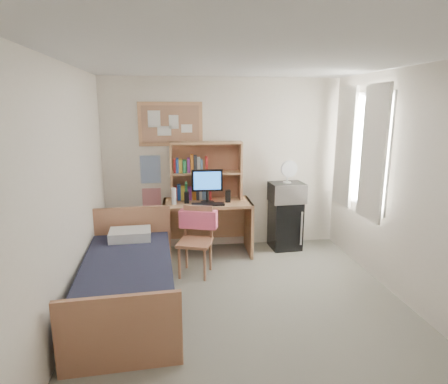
{
  "coord_description": "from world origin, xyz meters",
  "views": [
    {
      "loc": [
        -0.74,
        -3.56,
        2.17
      ],
      "look_at": [
        -0.1,
        1.2,
        1.07
      ],
      "focal_mm": 30.0,
      "sensor_mm": 36.0,
      "label": 1
    }
  ],
  "objects": [
    {
      "name": "desk_chair",
      "position": [
        -0.51,
        1.05,
        0.45
      ],
      "size": [
        0.57,
        0.57,
        0.9
      ],
      "primitive_type": "cube",
      "rotation": [
        0.0,
        0.0,
        -0.31
      ],
      "color": "#A97150",
      "rests_on": "floor"
    },
    {
      "name": "poster_japan",
      "position": [
        -1.1,
        2.09,
        0.78
      ],
      "size": [
        0.28,
        0.01,
        0.36
      ],
      "primitive_type": "cube",
      "color": "red",
      "rests_on": "wall_back"
    },
    {
      "name": "window_unit",
      "position": [
        1.75,
        1.2,
        1.6
      ],
      "size": [
        0.1,
        1.4,
        1.7
      ],
      "primitive_type": "cube",
      "color": "white",
      "rests_on": "wall_right"
    },
    {
      "name": "pillow",
      "position": [
        -1.32,
        1.02,
        0.6
      ],
      "size": [
        0.52,
        0.38,
        0.12
      ],
      "primitive_type": "cube",
      "rotation": [
        0.0,
        0.0,
        0.05
      ],
      "color": "white",
      "rests_on": "bed"
    },
    {
      "name": "wall_left",
      "position": [
        -1.8,
        0.0,
        1.3
      ],
      "size": [
        0.04,
        4.2,
        2.6
      ],
      "primitive_type": "cube",
      "color": "white",
      "rests_on": "floor"
    },
    {
      "name": "desk_fan",
      "position": [
        0.95,
        1.82,
        1.2
      ],
      "size": [
        0.26,
        0.26,
        0.31
      ],
      "primitive_type": "cylinder",
      "rotation": [
        0.0,
        0.0,
        0.05
      ],
      "color": "white",
      "rests_on": "microwave"
    },
    {
      "name": "wall_front",
      "position": [
        0.0,
        -2.1,
        1.3
      ],
      "size": [
        3.6,
        0.04,
        2.6
      ],
      "primitive_type": "cube",
      "color": "white",
      "rests_on": "floor"
    },
    {
      "name": "curtain_right",
      "position": [
        1.72,
        1.6,
        1.6
      ],
      "size": [
        0.04,
        0.55,
        1.7
      ],
      "primitive_type": "cube",
      "color": "white",
      "rests_on": "wall_right"
    },
    {
      "name": "bed",
      "position": [
        -1.28,
        0.28,
        0.27
      ],
      "size": [
        1.09,
        2.02,
        0.54
      ],
      "primitive_type": "cube",
      "rotation": [
        0.0,
        0.0,
        0.05
      ],
      "color": "#1B1D31",
      "rests_on": "floor"
    },
    {
      "name": "wall_back",
      "position": [
        0.0,
        2.1,
        1.3
      ],
      "size": [
        3.6,
        0.04,
        2.6
      ],
      "primitive_type": "cube",
      "color": "white",
      "rests_on": "floor"
    },
    {
      "name": "microwave",
      "position": [
        0.95,
        1.82,
        0.9
      ],
      "size": [
        0.53,
        0.41,
        0.29
      ],
      "primitive_type": "cube",
      "rotation": [
        0.0,
        0.0,
        0.05
      ],
      "color": "silver",
      "rests_on": "mini_fridge"
    },
    {
      "name": "hutch",
      "position": [
        -0.28,
        1.91,
        1.24
      ],
      "size": [
        1.06,
        0.3,
        0.86
      ],
      "primitive_type": "cube",
      "rotation": [
        0.0,
        0.0,
        -0.03
      ],
      "color": "tan",
      "rests_on": "desk"
    },
    {
      "name": "water_bottle",
      "position": [
        -0.76,
        1.67,
        0.93
      ],
      "size": [
        0.07,
        0.07,
        0.24
      ],
      "primitive_type": "cylinder",
      "rotation": [
        0.0,
        0.0,
        -0.03
      ],
      "color": "white",
      "rests_on": "desk"
    },
    {
      "name": "desk",
      "position": [
        -0.28,
        1.76,
        0.4
      ],
      "size": [
        1.31,
        0.68,
        0.81
      ],
      "primitive_type": "cube",
      "rotation": [
        0.0,
        0.0,
        -0.03
      ],
      "color": "tan",
      "rests_on": "floor"
    },
    {
      "name": "wall_right",
      "position": [
        1.8,
        0.0,
        1.3
      ],
      "size": [
        0.04,
        4.2,
        2.6
      ],
      "primitive_type": "cube",
      "color": "white",
      "rests_on": "floor"
    },
    {
      "name": "bulletin_board",
      "position": [
        -0.78,
        2.08,
        1.92
      ],
      "size": [
        0.94,
        0.03,
        0.64
      ],
      "primitive_type": "cube",
      "color": "#A17355",
      "rests_on": "wall_back"
    },
    {
      "name": "speaker_right",
      "position": [
        0.02,
        1.69,
        0.9
      ],
      "size": [
        0.08,
        0.08,
        0.18
      ],
      "primitive_type": "cube",
      "rotation": [
        0.0,
        0.0,
        -0.03
      ],
      "color": "black",
      "rests_on": "desk"
    },
    {
      "name": "poster_wave",
      "position": [
        -1.1,
        2.09,
        1.25
      ],
      "size": [
        0.3,
        0.01,
        0.42
      ],
      "primitive_type": "cube",
      "color": "#2954A6",
      "rests_on": "wall_back"
    },
    {
      "name": "floor",
      "position": [
        0.0,
        0.0,
        -0.01
      ],
      "size": [
        3.6,
        4.2,
        0.02
      ],
      "primitive_type": "cube",
      "color": "gray",
      "rests_on": "ground"
    },
    {
      "name": "keyboard",
      "position": [
        -0.28,
        1.56,
        0.82
      ],
      "size": [
        0.47,
        0.16,
        0.02
      ],
      "primitive_type": "cube",
      "rotation": [
        0.0,
        0.0,
        -0.03
      ],
      "color": "black",
      "rests_on": "desk"
    },
    {
      "name": "curtain_left",
      "position": [
        1.72,
        0.8,
        1.6
      ],
      "size": [
        0.04,
        0.55,
        1.7
      ],
      "primitive_type": "cube",
      "color": "white",
      "rests_on": "wall_right"
    },
    {
      "name": "mini_fridge",
      "position": [
        0.94,
        1.84,
        0.37
      ],
      "size": [
        0.46,
        0.46,
        0.75
      ],
      "primitive_type": "cube",
      "rotation": [
        0.0,
        0.0,
        0.05
      ],
      "color": "black",
      "rests_on": "floor"
    },
    {
      "name": "speaker_left",
      "position": [
        -0.58,
        1.71,
        0.89
      ],
      "size": [
        0.07,
        0.07,
        0.16
      ],
      "primitive_type": "cube",
      "rotation": [
        0.0,
        0.0,
        -0.03
      ],
      "color": "black",
      "rests_on": "desk"
    },
    {
      "name": "ceiling",
      "position": [
        0.0,
        0.0,
        2.6
      ],
      "size": [
        3.6,
        4.2,
        0.02
      ],
      "primitive_type": "cube",
      "color": "silver",
      "rests_on": "wall_back"
    },
    {
      "name": "monitor",
      "position": [
        -0.28,
        1.7,
        1.04
      ],
      "size": [
        0.45,
        0.05,
        0.47
      ],
      "primitive_type": "cube",
      "rotation": [
        0.0,
        0.0,
        -0.03
      ],
      "color": "black",
      "rests_on": "desk"
    },
    {
      "name": "hoodie",
      "position": [
        -0.44,
        1.24,
        0.7
      ],
      "size": [
        0.53,
        0.3,
        0.24
      ],
      "primitive_type": "cube",
      "rotation": [
        0.0,
        0.0,
        -0.31
      ],
      "color": "#FD6085",
      "rests_on": "desk_chair"
    }
  ]
}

